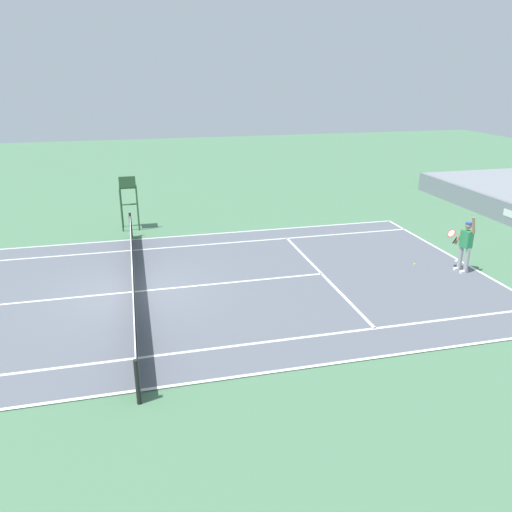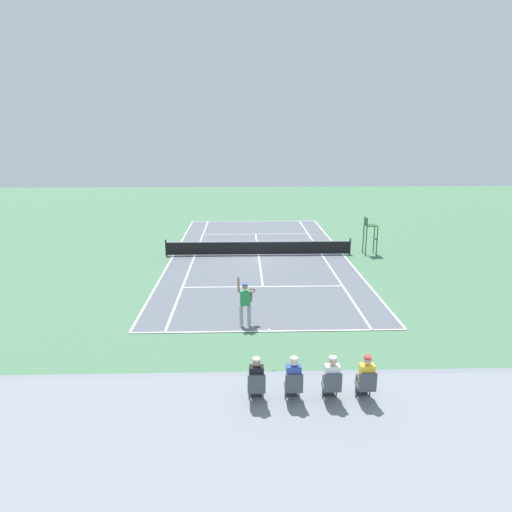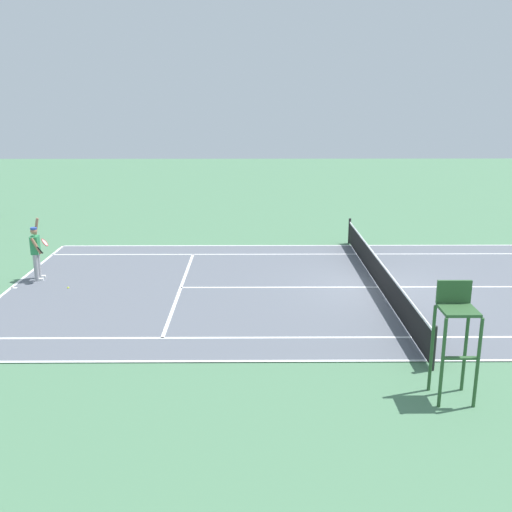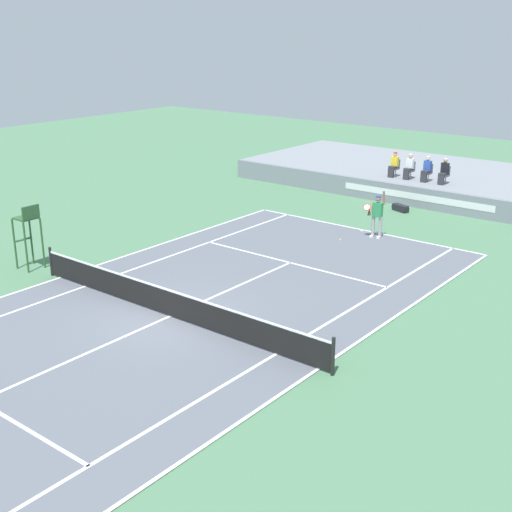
# 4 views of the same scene
# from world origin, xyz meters

# --- Properties ---
(ground_plane) EXTENTS (80.00, 80.00, 0.00)m
(ground_plane) POSITION_xyz_m (0.00, 0.00, 0.00)
(ground_plane) COLOR #4C7A56
(court) EXTENTS (11.08, 23.88, 0.03)m
(court) POSITION_xyz_m (0.00, 0.00, 0.01)
(court) COLOR slate
(court) RESTS_ON ground
(net) EXTENTS (11.98, 0.10, 1.07)m
(net) POSITION_xyz_m (0.00, 0.00, 0.52)
(net) COLOR black
(net) RESTS_ON ground
(barrier_wall) EXTENTS (22.61, 0.25, 1.02)m
(barrier_wall) POSITION_xyz_m (0.00, 16.98, 0.51)
(barrier_wall) COLOR gray
(barrier_wall) RESTS_ON ground
(bleacher_platform) EXTENTS (22.61, 8.73, 1.02)m
(bleacher_platform) POSITION_xyz_m (0.00, 21.46, 0.51)
(bleacher_platform) COLOR gray
(bleacher_platform) RESTS_ON ground
(spectator_seated_0) EXTENTS (0.44, 0.60, 1.27)m
(spectator_seated_0) POSITION_xyz_m (-2.04, 18.39, 1.63)
(spectator_seated_0) COLOR #474C56
(spectator_seated_0) RESTS_ON bleacher_platform
(spectator_seated_1) EXTENTS (0.44, 0.60, 1.27)m
(spectator_seated_1) POSITION_xyz_m (-1.18, 18.39, 1.63)
(spectator_seated_1) COLOR #474C56
(spectator_seated_1) RESTS_ON bleacher_platform
(spectator_seated_2) EXTENTS (0.44, 0.60, 1.27)m
(spectator_seated_2) POSITION_xyz_m (-0.22, 18.39, 1.63)
(spectator_seated_2) COLOR #474C56
(spectator_seated_2) RESTS_ON bleacher_platform
(spectator_seated_3) EXTENTS (0.44, 0.60, 1.27)m
(spectator_seated_3) POSITION_xyz_m (0.70, 18.39, 1.63)
(spectator_seated_3) COLOR #474C56
(spectator_seated_3) RESTS_ON bleacher_platform
(tennis_player) EXTENTS (0.75, 0.68, 2.08)m
(tennis_player) POSITION_xyz_m (0.93, 11.30, 0.99)
(tennis_player) COLOR #9E9EA3
(tennis_player) RESTS_ON ground
(tennis_ball) EXTENTS (0.07, 0.07, 0.07)m
(tennis_ball) POSITION_xyz_m (-0.04, 10.03, 0.03)
(tennis_ball) COLOR #D1E533
(tennis_ball) RESTS_ON ground
(umpire_chair) EXTENTS (0.77, 0.77, 2.44)m
(umpire_chair) POSITION_xyz_m (-7.16, 0.00, 1.56)
(umpire_chair) COLOR #2D562D
(umpire_chair) RESTS_ON ground
(equipment_bag) EXTENTS (0.96, 0.61, 0.32)m
(equipment_bag) POSITION_xyz_m (-0.25, 15.83, 0.16)
(equipment_bag) COLOR black
(equipment_bag) RESTS_ON ground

